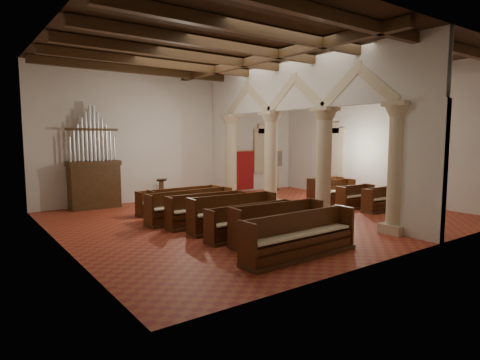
% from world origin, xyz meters
% --- Properties ---
extents(floor, '(14.00, 14.00, 0.00)m').
position_xyz_m(floor, '(0.00, 0.00, 0.00)').
color(floor, '#983F21').
rests_on(floor, ground).
extents(ceiling, '(14.00, 14.00, 0.00)m').
position_xyz_m(ceiling, '(0.00, 0.00, 6.00)').
color(ceiling, black).
rests_on(ceiling, wall_back).
extents(wall_back, '(14.00, 0.02, 6.00)m').
position_xyz_m(wall_back, '(0.00, 6.00, 3.00)').
color(wall_back, beige).
rests_on(wall_back, floor).
extents(wall_front, '(14.00, 0.02, 6.00)m').
position_xyz_m(wall_front, '(0.00, -6.00, 3.00)').
color(wall_front, beige).
rests_on(wall_front, floor).
extents(wall_left, '(0.02, 12.00, 6.00)m').
position_xyz_m(wall_left, '(-7.00, 0.00, 3.00)').
color(wall_left, beige).
rests_on(wall_left, floor).
extents(wall_right, '(0.02, 12.00, 6.00)m').
position_xyz_m(wall_right, '(7.00, 0.00, 3.00)').
color(wall_right, beige).
rests_on(wall_right, floor).
extents(ceiling_beams, '(13.80, 11.80, 0.30)m').
position_xyz_m(ceiling_beams, '(0.00, 0.00, 5.82)').
color(ceiling_beams, '#3F2A14').
rests_on(ceiling_beams, wall_back).
extents(arcade, '(0.90, 11.90, 6.00)m').
position_xyz_m(arcade, '(1.80, 0.00, 3.56)').
color(arcade, tan).
rests_on(arcade, floor).
extents(window_right_a, '(0.03, 1.00, 2.20)m').
position_xyz_m(window_right_a, '(6.98, -1.50, 2.20)').
color(window_right_a, '#2D6651').
rests_on(window_right_a, wall_right).
extents(window_right_b, '(0.03, 1.00, 2.20)m').
position_xyz_m(window_right_b, '(6.98, 2.50, 2.20)').
color(window_right_b, '#2D6651').
rests_on(window_right_b, wall_right).
extents(window_back, '(1.00, 0.03, 2.20)m').
position_xyz_m(window_back, '(5.00, 5.98, 2.20)').
color(window_back, '#2D6651').
rests_on(window_back, wall_back).
extents(pipe_organ, '(2.10, 0.85, 4.40)m').
position_xyz_m(pipe_organ, '(-4.50, 5.50, 1.37)').
color(pipe_organ, '#3F2A14').
rests_on(pipe_organ, floor).
extents(lectern, '(0.51, 0.54, 1.10)m').
position_xyz_m(lectern, '(-1.46, 5.49, 0.45)').
color(lectern, '#352510').
rests_on(lectern, floor).
extents(dossal_curtain, '(1.80, 0.07, 2.17)m').
position_xyz_m(dossal_curtain, '(3.50, 5.92, 1.17)').
color(dossal_curtain, maroon).
rests_on(dossal_curtain, floor).
extents(processional_banner, '(0.54, 0.69, 2.37)m').
position_xyz_m(processional_banner, '(5.49, 5.19, 0.80)').
color(processional_banner, '#3F2A14').
rests_on(processional_banner, floor).
extents(hymnal_box_a, '(0.39, 0.34, 0.35)m').
position_xyz_m(hymnal_box_a, '(-0.96, -3.95, 0.28)').
color(hymnal_box_a, '#15148F').
rests_on(hymnal_box_a, floor).
extents(hymnal_box_b, '(0.38, 0.34, 0.31)m').
position_xyz_m(hymnal_box_b, '(-1.72, -2.43, 0.26)').
color(hymnal_box_b, navy).
rests_on(hymnal_box_b, floor).
extents(hymnal_box_c, '(0.42, 0.39, 0.34)m').
position_xyz_m(hymnal_box_c, '(-1.75, -1.35, 0.27)').
color(hymnal_box_c, '#161997').
rests_on(hymnal_box_c, floor).
extents(tube_heater_a, '(1.09, 0.54, 0.11)m').
position_xyz_m(tube_heater_a, '(-2.21, -3.65, 0.16)').
color(tube_heater_a, silver).
rests_on(tube_heater_a, floor).
extents(tube_heater_b, '(1.10, 0.42, 0.11)m').
position_xyz_m(tube_heater_b, '(-2.50, -4.28, 0.16)').
color(tube_heater_b, silver).
rests_on(tube_heater_b, floor).
extents(nave_pew_0, '(3.47, 0.81, 1.12)m').
position_xyz_m(nave_pew_0, '(-2.38, -4.58, 0.37)').
color(nave_pew_0, '#3F2A14').
rests_on(nave_pew_0, floor).
extents(nave_pew_1, '(2.97, 0.90, 1.14)m').
position_xyz_m(nave_pew_1, '(-1.95, -3.22, 0.38)').
color(nave_pew_1, '#3F2A14').
rests_on(nave_pew_1, floor).
extents(nave_pew_2, '(3.11, 0.69, 0.99)m').
position_xyz_m(nave_pew_2, '(-2.12, -2.28, 0.33)').
color(nave_pew_2, '#3F2A14').
rests_on(nave_pew_2, floor).
extents(nave_pew_3, '(3.04, 0.97, 1.15)m').
position_xyz_m(nave_pew_3, '(-2.09, -1.23, 0.38)').
color(nave_pew_3, '#3F2A14').
rests_on(nave_pew_3, floor).
extents(nave_pew_4, '(2.84, 0.87, 1.09)m').
position_xyz_m(nave_pew_4, '(-2.42, -0.14, 0.36)').
color(nave_pew_4, '#3F2A14').
rests_on(nave_pew_4, floor).
extents(nave_pew_5, '(3.34, 0.92, 1.10)m').
position_xyz_m(nave_pew_5, '(-2.51, 0.82, 0.36)').
color(nave_pew_5, '#3F2A14').
rests_on(nave_pew_5, floor).
extents(nave_pew_6, '(2.76, 0.75, 1.10)m').
position_xyz_m(nave_pew_6, '(-2.30, 1.63, 0.37)').
color(nave_pew_6, '#3F2A14').
rests_on(nave_pew_6, floor).
extents(nave_pew_7, '(2.62, 0.79, 0.96)m').
position_xyz_m(nave_pew_7, '(-2.47, 2.67, 0.32)').
color(nave_pew_7, '#3F2A14').
rests_on(nave_pew_7, floor).
extents(aisle_pew_0, '(1.69, 0.71, 0.97)m').
position_xyz_m(aisle_pew_0, '(4.56, -2.06, 0.33)').
color(aisle_pew_0, '#3F2A14').
rests_on(aisle_pew_0, floor).
extents(aisle_pew_1, '(1.86, 0.69, 0.96)m').
position_xyz_m(aisle_pew_1, '(4.39, -0.97, 0.32)').
color(aisle_pew_1, '#3F2A14').
rests_on(aisle_pew_1, floor).
extents(aisle_pew_2, '(1.86, 0.78, 1.06)m').
position_xyz_m(aisle_pew_2, '(4.74, 0.29, 0.36)').
color(aisle_pew_2, '#3F2A14').
rests_on(aisle_pew_2, floor).
extents(aisle_pew_3, '(1.85, 0.77, 1.10)m').
position_xyz_m(aisle_pew_3, '(4.77, 1.02, 0.37)').
color(aisle_pew_3, '#3F2A14').
rests_on(aisle_pew_3, floor).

